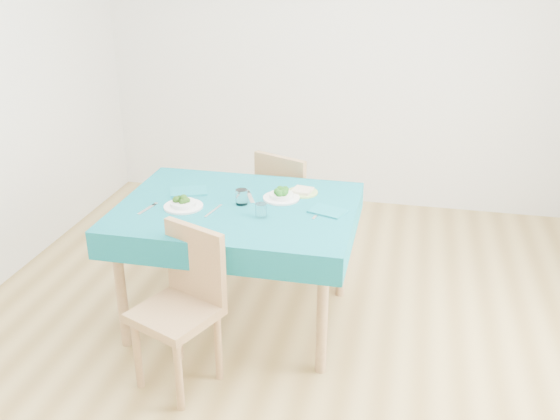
% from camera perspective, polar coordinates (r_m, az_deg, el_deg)
% --- Properties ---
extents(room_shell, '(4.02, 4.52, 2.73)m').
position_cam_1_polar(room_shell, '(3.11, 0.00, 8.44)').
color(room_shell, olive).
rests_on(room_shell, ground).
extents(table, '(1.35, 1.02, 0.76)m').
position_cam_1_polar(table, '(3.74, -3.78, -4.92)').
color(table, '#095965').
rests_on(table, ground).
extents(chair_near, '(0.50, 0.52, 0.93)m').
position_cam_1_polar(chair_near, '(3.20, -9.60, -8.74)').
color(chair_near, '#956F46').
rests_on(chair_near, ground).
extents(chair_far, '(0.53, 0.55, 0.98)m').
position_cam_1_polar(chair_far, '(4.36, 1.32, 1.05)').
color(chair_far, '#956F46').
rests_on(chair_far, ground).
extents(bowl_near, '(0.22, 0.22, 0.07)m').
position_cam_1_polar(bowl_near, '(3.57, -8.85, 0.74)').
color(bowl_near, white).
rests_on(bowl_near, table).
extents(bowl_far, '(0.22, 0.22, 0.07)m').
position_cam_1_polar(bowl_far, '(3.64, 0.13, 1.49)').
color(bowl_far, white).
rests_on(bowl_far, table).
extents(fork_near, '(0.05, 0.16, 0.00)m').
position_cam_1_polar(fork_near, '(3.59, -12.07, 0.08)').
color(fork_near, silver).
rests_on(fork_near, table).
extents(knife_near, '(0.05, 0.19, 0.00)m').
position_cam_1_polar(knife_near, '(3.51, -6.12, -0.07)').
color(knife_near, silver).
rests_on(knife_near, table).
extents(fork_far, '(0.10, 0.18, 0.00)m').
position_cam_1_polar(fork_far, '(3.68, -2.75, 1.18)').
color(fork_far, silver).
rests_on(fork_far, table).
extents(knife_far, '(0.06, 0.20, 0.00)m').
position_cam_1_polar(knife_far, '(3.48, 3.65, -0.21)').
color(knife_far, silver).
rests_on(knife_far, table).
extents(napkin_near, '(0.26, 0.22, 0.01)m').
position_cam_1_polar(napkin_near, '(3.78, -8.36, 1.68)').
color(napkin_near, '#0D646F').
rests_on(napkin_near, table).
extents(napkin_far, '(0.23, 0.19, 0.01)m').
position_cam_1_polar(napkin_far, '(3.48, 4.39, -0.11)').
color(napkin_far, '#0D646F').
rests_on(napkin_far, table).
extents(tumbler_center, '(0.07, 0.07, 0.09)m').
position_cam_1_polar(tumbler_center, '(3.57, -3.53, 1.19)').
color(tumbler_center, white).
rests_on(tumbler_center, table).
extents(tumbler_side, '(0.06, 0.06, 0.08)m').
position_cam_1_polar(tumbler_side, '(3.40, -1.75, -0.06)').
color(tumbler_side, white).
rests_on(tumbler_side, table).
extents(side_plate, '(0.19, 0.19, 0.01)m').
position_cam_1_polar(side_plate, '(3.74, 2.06, 1.63)').
color(side_plate, '#95BD5C').
rests_on(side_plate, table).
extents(bread_slice, '(0.13, 0.13, 0.02)m').
position_cam_1_polar(bread_slice, '(3.74, 2.07, 1.82)').
color(bread_slice, beige).
rests_on(bread_slice, side_plate).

